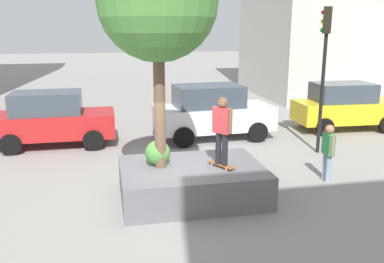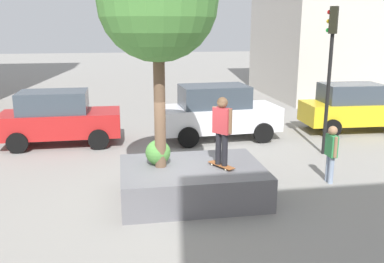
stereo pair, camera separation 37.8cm
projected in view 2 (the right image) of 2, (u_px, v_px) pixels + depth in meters
name	position (u px, v px, depth m)	size (l,w,h in m)	color
ground_plane	(172.00, 198.00, 10.75)	(120.00, 120.00, 0.00)	gray
planter_ledge	(192.00, 182.00, 10.68)	(3.57, 2.58, 0.85)	slate
plaza_tree	(158.00, 2.00, 9.59)	(2.79, 2.79, 5.37)	brown
boxwood_shrub	(158.00, 152.00, 10.63)	(0.64, 0.64, 0.64)	#4C8C3D
skateboard	(221.00, 165.00, 10.46)	(0.56, 0.80, 0.07)	brown
skateboarder	(222.00, 126.00, 10.22)	(0.44, 0.48, 1.70)	black
sedan_parked	(59.00, 118.00, 15.35)	(4.28, 2.02, 1.99)	#B21E1E
police_car	(218.00, 112.00, 16.11)	(4.60, 2.32, 2.09)	white
taxi_cab	(354.00, 107.00, 17.36)	(4.33, 2.15, 1.98)	gold
traffic_light_corner	(330.00, 57.00, 13.65)	(0.37, 0.37, 4.88)	black
bystander_watching	(331.00, 150.00, 11.60)	(0.25, 0.55, 1.62)	#8C9EB7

